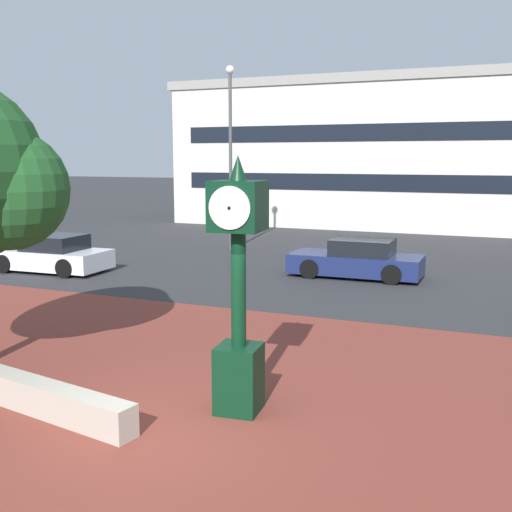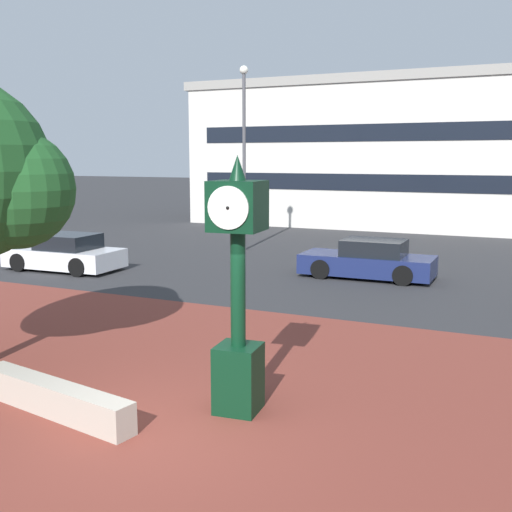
{
  "view_description": "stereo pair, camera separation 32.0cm",
  "coord_description": "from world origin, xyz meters",
  "px_view_note": "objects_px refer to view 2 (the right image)",
  "views": [
    {
      "loc": [
        4.59,
        -7.15,
        3.93
      ],
      "look_at": [
        0.9,
        1.57,
        2.43
      ],
      "focal_mm": 43.53,
      "sensor_mm": 36.0,
      "label": 1
    },
    {
      "loc": [
        4.88,
        -7.02,
        3.93
      ],
      "look_at": [
        0.9,
        1.57,
        2.43
      ],
      "focal_mm": 43.53,
      "sensor_mm": 36.0,
      "label": 2
    }
  ],
  "objects_px": {
    "street_clock": "(238,292)",
    "car_street_near": "(65,254)",
    "civic_building": "(413,153)",
    "street_lamp_post": "(244,141)",
    "car_street_far": "(369,261)"
  },
  "relations": [
    {
      "from": "car_street_near",
      "to": "street_lamp_post",
      "type": "bearing_deg",
      "value": -29.96
    },
    {
      "from": "street_clock",
      "to": "street_lamp_post",
      "type": "height_order",
      "value": "street_lamp_post"
    },
    {
      "from": "street_clock",
      "to": "street_lamp_post",
      "type": "distance_m",
      "value": 17.39
    },
    {
      "from": "car_street_near",
      "to": "civic_building",
      "type": "height_order",
      "value": "civic_building"
    },
    {
      "from": "street_clock",
      "to": "car_street_near",
      "type": "height_order",
      "value": "street_clock"
    },
    {
      "from": "street_clock",
      "to": "street_lamp_post",
      "type": "xyz_separation_m",
      "value": [
        -7.43,
        15.49,
        2.7
      ]
    },
    {
      "from": "car_street_near",
      "to": "car_street_far",
      "type": "bearing_deg",
      "value": -75.5
    },
    {
      "from": "car_street_near",
      "to": "civic_building",
      "type": "bearing_deg",
      "value": -23.36
    },
    {
      "from": "car_street_near",
      "to": "car_street_far",
      "type": "height_order",
      "value": "same"
    },
    {
      "from": "street_clock",
      "to": "civic_building",
      "type": "distance_m",
      "value": 29.69
    },
    {
      "from": "car_street_near",
      "to": "civic_building",
      "type": "relative_size",
      "value": 0.16
    },
    {
      "from": "street_clock",
      "to": "civic_building",
      "type": "relative_size",
      "value": 0.16
    },
    {
      "from": "street_clock",
      "to": "car_street_far",
      "type": "xyz_separation_m",
      "value": [
        -0.96,
        11.58,
        -1.34
      ]
    },
    {
      "from": "car_street_near",
      "to": "street_lamp_post",
      "type": "distance_m",
      "value": 8.85
    },
    {
      "from": "civic_building",
      "to": "car_street_near",
      "type": "bearing_deg",
      "value": -110.95
    }
  ]
}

